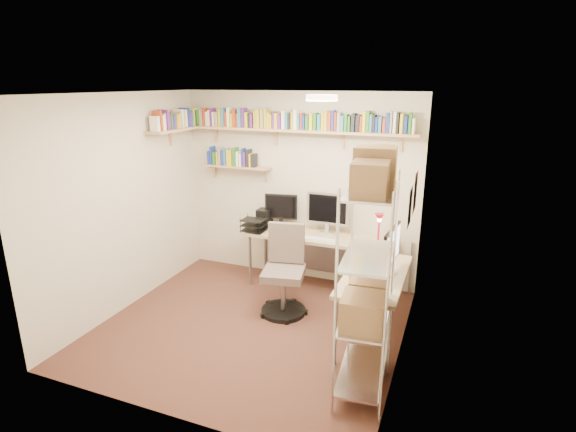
# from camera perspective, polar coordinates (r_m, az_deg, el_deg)

# --- Properties ---
(ground) EXTENTS (3.20, 3.20, 0.00)m
(ground) POSITION_cam_1_polar(r_m,az_deg,el_deg) (5.15, -4.68, -13.77)
(ground) COLOR #43251D
(ground) RESTS_ON ground
(room_shell) EXTENTS (3.24, 3.04, 2.52)m
(room_shell) POSITION_cam_1_polar(r_m,az_deg,el_deg) (4.57, -5.07, 3.23)
(room_shell) COLOR beige
(room_shell) RESTS_ON ground
(wall_shelves) EXTENTS (3.12, 1.09, 0.79)m
(wall_shelves) POSITION_cam_1_polar(r_m,az_deg,el_deg) (5.82, -3.23, 10.99)
(wall_shelves) COLOR tan
(wall_shelves) RESTS_ON ground
(corner_desk) EXTENTS (2.18, 1.89, 1.26)m
(corner_desk) POSITION_cam_1_polar(r_m,az_deg,el_deg) (5.49, 4.57, -3.46)
(corner_desk) COLOR #C6B681
(corner_desk) RESTS_ON ground
(office_chair) EXTENTS (0.56, 0.56, 1.04)m
(office_chair) POSITION_cam_1_polar(r_m,az_deg,el_deg) (5.25, -0.47, -7.68)
(office_chair) COLOR black
(office_chair) RESTS_ON ground
(wire_rack) EXTENTS (0.47, 0.85, 2.12)m
(wire_rack) POSITION_cam_1_polar(r_m,az_deg,el_deg) (3.71, 10.19, -4.42)
(wire_rack) COLOR silver
(wire_rack) RESTS_ON ground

